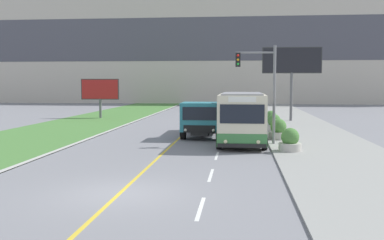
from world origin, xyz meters
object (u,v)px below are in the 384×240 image
(billboard_small, at_px, (100,90))
(city_bus, at_px, (242,119))
(planter_round_far, at_px, (271,119))
(billboard_large, at_px, (292,63))
(planter_round_second, at_px, (278,130))
(dump_truck, at_px, (202,119))
(planter_round_third, at_px, (274,124))
(traffic_light_mast, at_px, (263,82))
(planter_round_near, at_px, (290,141))

(billboard_small, bearing_deg, city_bus, -52.31)
(city_bus, distance_m, billboard_small, 22.84)
(city_bus, bearing_deg, planter_round_far, 78.49)
(billboard_large, bearing_deg, planter_round_second, -99.44)
(dump_truck, distance_m, billboard_small, 18.46)
(planter_round_third, bearing_deg, planter_round_far, 88.77)
(traffic_light_mast, bearing_deg, billboard_small, 130.54)
(planter_round_far, bearing_deg, billboard_small, 159.97)
(billboard_small, distance_m, planter_round_far, 17.59)
(planter_round_third, bearing_deg, billboard_small, 146.55)
(billboard_large, height_order, planter_round_far, billboard_large)
(billboard_small, distance_m, planter_round_second, 22.55)
(city_bus, distance_m, dump_truck, 4.43)
(city_bus, xyz_separation_m, traffic_light_mast, (1.15, 0.40, 2.10))
(billboard_small, bearing_deg, planter_round_near, -51.14)
(planter_round_near, height_order, planter_round_second, planter_round_second)
(planter_round_near, xyz_separation_m, planter_round_second, (-0.19, 4.79, 0.04))
(planter_round_second, relative_size, planter_round_third, 1.05)
(city_bus, distance_m, planter_round_far, 12.35)
(city_bus, distance_m, traffic_light_mast, 2.43)
(planter_round_near, bearing_deg, planter_round_third, 90.56)
(billboard_large, bearing_deg, planter_round_far, -116.83)
(traffic_light_mast, xyz_separation_m, planter_round_third, (1.20, 6.88, -3.00))
(city_bus, height_order, dump_truck, city_bus)
(billboard_large, distance_m, billboard_small, 18.73)
(traffic_light_mast, height_order, planter_round_third, traffic_light_mast)
(dump_truck, distance_m, billboard_large, 14.98)
(dump_truck, relative_size, billboard_large, 1.02)
(traffic_light_mast, bearing_deg, planter_round_far, 83.63)
(planter_round_near, bearing_deg, billboard_small, 128.86)
(city_bus, distance_m, planter_round_second, 3.48)
(dump_truck, distance_m, planter_round_far, 9.83)
(traffic_light_mast, distance_m, planter_round_far, 12.12)
(traffic_light_mast, distance_m, planter_round_near, 4.24)
(city_bus, relative_size, traffic_light_mast, 0.98)
(planter_round_third, bearing_deg, billboard_large, 76.23)
(billboard_large, relative_size, planter_round_second, 5.31)
(city_bus, xyz_separation_m, planter_round_far, (2.46, 12.07, -0.93))
(city_bus, relative_size, planter_round_third, 4.59)
(dump_truck, relative_size, planter_round_second, 5.44)
(dump_truck, bearing_deg, city_bus, -55.04)
(billboard_large, xyz_separation_m, billboard_small, (-18.47, 1.87, -2.51))
(billboard_small, xyz_separation_m, planter_round_second, (16.20, -15.55, -2.13))
(dump_truck, bearing_deg, planter_round_second, -13.18)
(planter_round_near, bearing_deg, city_bus, 136.91)
(billboard_small, relative_size, planter_round_third, 3.23)
(traffic_light_mast, bearing_deg, planter_round_near, -64.32)
(planter_round_near, bearing_deg, dump_truck, 130.11)
(billboard_large, bearing_deg, planter_round_near, -96.45)
(dump_truck, bearing_deg, planter_round_far, 59.45)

